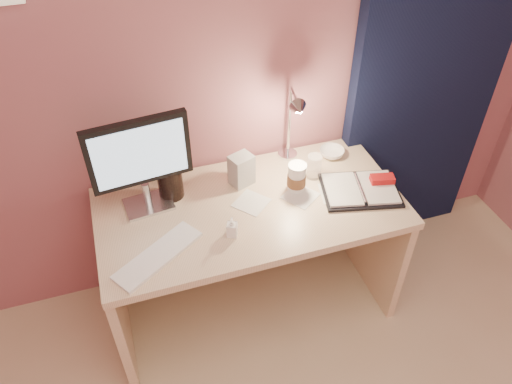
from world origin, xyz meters
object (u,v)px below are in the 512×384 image
object	(u,v)px
clear_cup	(314,166)
lotion_bottle	(232,227)
desk	(246,229)
bowl	(332,153)
product_box	(241,170)
monitor	(140,158)
dark_jar	(170,182)
desk_lamp	(301,123)
keyboard	(158,256)
planner	(362,189)
coffee_cup	(297,178)

from	to	relation	value
clear_cup	lotion_bottle	world-z (taller)	clear_cup
desk	bowl	bearing A→B (deg)	16.84
product_box	desk	bearing A→B (deg)	-115.80
monitor	dark_jar	size ratio (longest dim) A/B	2.86
clear_cup	product_box	size ratio (longest dim) A/B	0.78
bowl	clear_cup	bearing A→B (deg)	-141.07
dark_jar	lotion_bottle	bearing A→B (deg)	-59.61
clear_cup	product_box	xyz separation A→B (m)	(-0.35, 0.06, 0.02)
desk	desk_lamp	distance (m)	0.59
bowl	product_box	distance (m)	0.51
product_box	monitor	bearing A→B (deg)	162.40
clear_cup	dark_jar	distance (m)	0.69
monitor	desk_lamp	distance (m)	0.76
keyboard	dark_jar	xyz separation A→B (m)	(0.13, 0.36, 0.07)
planner	coffee_cup	size ratio (longest dim) A/B	2.83
monitor	coffee_cup	size ratio (longest dim) A/B	3.23
planner	product_box	world-z (taller)	product_box
dark_jar	keyboard	bearing A→B (deg)	-109.20
planner	clear_cup	world-z (taller)	clear_cup
keyboard	clear_cup	world-z (taller)	clear_cup
clear_cup	bowl	distance (m)	0.20
desk	desk_lamp	size ratio (longest dim) A/B	3.32
coffee_cup	product_box	world-z (taller)	product_box
desk	product_box	bearing A→B (deg)	85.06
coffee_cup	dark_jar	world-z (taller)	dark_jar
clear_cup	desk	bearing A→B (deg)	-175.21
coffee_cup	keyboard	bearing A→B (deg)	-162.20
desk	planner	bearing A→B (deg)	-14.84
keyboard	bowl	xyz separation A→B (m)	(0.97, 0.41, 0.01)
monitor	dark_jar	xyz separation A→B (m)	(0.12, 0.04, -0.20)
lotion_bottle	dark_jar	bearing A→B (deg)	120.39
monitor	keyboard	distance (m)	0.42
planner	desk_lamp	xyz separation A→B (m)	(-0.22, 0.26, 0.25)
clear_cup	lotion_bottle	xyz separation A→B (m)	(-0.49, -0.26, -0.01)
dark_jar	product_box	bearing A→B (deg)	-2.73
planner	keyboard	bearing A→B (deg)	-160.18
monitor	planner	distance (m)	1.03
coffee_cup	monitor	bearing A→B (deg)	171.84
lotion_bottle	desk_lamp	size ratio (longest dim) A/B	0.23
coffee_cup	dark_jar	distance (m)	0.59
desk_lamp	planner	bearing A→B (deg)	-41.12
planner	clear_cup	size ratio (longest dim) A/B	3.31
monitor	keyboard	bearing A→B (deg)	-98.04
dark_jar	desk	bearing A→B (deg)	-18.26
product_box	desk_lamp	distance (m)	0.36
clear_cup	bowl	size ratio (longest dim) A/B	0.97
keyboard	clear_cup	distance (m)	0.86
desk	coffee_cup	bearing A→B (deg)	-7.46
dark_jar	desk_lamp	bearing A→B (deg)	1.14
coffee_cup	product_box	distance (m)	0.26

